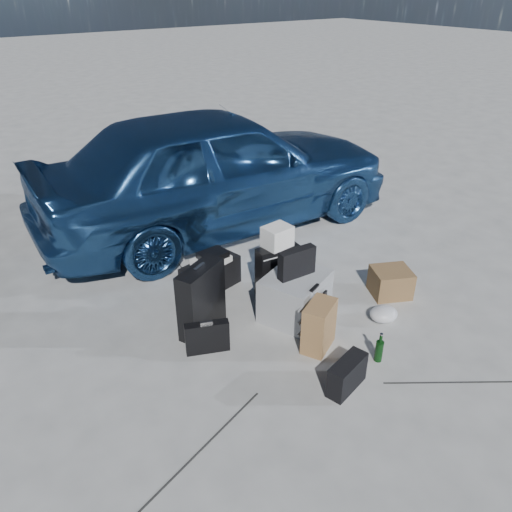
{
  "coord_description": "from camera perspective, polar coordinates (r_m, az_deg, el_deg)",
  "views": [
    {
      "loc": [
        -2.39,
        -2.61,
        2.9
      ],
      "look_at": [
        0.11,
        0.85,
        0.52
      ],
      "focal_mm": 35.0,
      "sensor_mm": 36.0,
      "label": 1
    }
  ],
  "objects": [
    {
      "name": "plastic_bag",
      "position": [
        4.99,
        14.4,
        -6.42
      ],
      "size": [
        0.32,
        0.29,
        0.15
      ],
      "primitive_type": "ellipsoid",
      "rotation": [
        0.0,
        0.0,
        -0.24
      ],
      "color": "silver",
      "rests_on": "ground"
    },
    {
      "name": "flat_box_white",
      "position": [
        5.17,
        -5.14,
        -0.51
      ],
      "size": [
        0.4,
        0.34,
        0.06
      ],
      "primitive_type": "cube",
      "rotation": [
        0.0,
        0.0,
        0.21
      ],
      "color": "white",
      "rests_on": "duffel_bag"
    },
    {
      "name": "briefcase",
      "position": [
        4.45,
        -5.59,
        -9.23
      ],
      "size": [
        0.39,
        0.23,
        0.3
      ],
      "primitive_type": "cube",
      "rotation": [
        0.0,
        0.0,
        -0.4
      ],
      "color": "black",
      "rests_on": "ground"
    },
    {
      "name": "kraft_bag",
      "position": [
        4.46,
        7.21,
        -7.95
      ],
      "size": [
        0.4,
        0.34,
        0.46
      ],
      "primitive_type": "cube",
      "rotation": [
        0.0,
        0.0,
        0.47
      ],
      "color": "#936640",
      "rests_on": "ground"
    },
    {
      "name": "suitcase_left",
      "position": [
        4.6,
        -6.26,
        -4.96
      ],
      "size": [
        0.55,
        0.39,
        0.67
      ],
      "primitive_type": "cube",
      "rotation": [
        0.0,
        0.0,
        0.43
      ],
      "color": "black",
      "rests_on": "ground"
    },
    {
      "name": "car",
      "position": [
        6.45,
        -4.44,
        9.98
      ],
      "size": [
        4.75,
        2.17,
        1.58
      ],
      "primitive_type": "imported",
      "rotation": [
        0.0,
        0.0,
        1.5
      ],
      "color": "#2B5A96",
      "rests_on": "ground"
    },
    {
      "name": "white_carton",
      "position": [
        5.0,
        2.44,
        2.24
      ],
      "size": [
        0.29,
        0.24,
        0.22
      ],
      "primitive_type": "cube",
      "rotation": [
        0.0,
        0.0,
        0.08
      ],
      "color": "white",
      "rests_on": "suitcase_right"
    },
    {
      "name": "messenger_bag",
      "position": [
        4.15,
        10.36,
        -13.2
      ],
      "size": [
        0.41,
        0.24,
        0.27
      ],
      "primitive_type": "cube",
      "rotation": [
        0.0,
        0.0,
        0.24
      ],
      "color": "black",
      "rests_on": "ground"
    },
    {
      "name": "cardboard_box",
      "position": [
        5.36,
        15.14,
        -2.91
      ],
      "size": [
        0.49,
        0.47,
        0.29
      ],
      "primitive_type": "cube",
      "rotation": [
        0.0,
        0.0,
        -0.46
      ],
      "color": "brown",
      "rests_on": "ground"
    },
    {
      "name": "suitcase_right",
      "position": [
        5.16,
        2.42,
        -1.56
      ],
      "size": [
        0.46,
        0.21,
        0.53
      ],
      "primitive_type": "cube",
      "rotation": [
        0.0,
        0.0,
        -0.12
      ],
      "color": "black",
      "rests_on": "ground"
    },
    {
      "name": "pelican_case",
      "position": [
        4.84,
        4.49,
        -4.57
      ],
      "size": [
        0.75,
        0.69,
        0.45
      ],
      "primitive_type": "cube",
      "rotation": [
        0.0,
        0.0,
        0.36
      ],
      "color": "#ADB0B3",
      "rests_on": "ground"
    },
    {
      "name": "duffel_bag",
      "position": [
        5.28,
        -5.2,
        -2.24
      ],
      "size": [
        0.68,
        0.4,
        0.32
      ],
      "primitive_type": "cube",
      "rotation": [
        0.0,
        0.0,
        0.2
      ],
      "color": "black",
      "rests_on": "ground"
    },
    {
      "name": "ground",
      "position": [
        4.58,
        5.26,
        -10.34
      ],
      "size": [
        60.0,
        60.0,
        0.0
      ],
      "primitive_type": "plane",
      "color": "#BCBBB6",
      "rests_on": "ground"
    },
    {
      "name": "laptop_bag",
      "position": [
        4.65,
        4.69,
        -0.76
      ],
      "size": [
        0.38,
        0.12,
        0.28
      ],
      "primitive_type": "cube",
      "rotation": [
        0.0,
        0.0,
        -0.06
      ],
      "color": "black",
      "rests_on": "pelican_case"
    },
    {
      "name": "flat_box_black",
      "position": [
        5.15,
        -4.96,
        0.14
      ],
      "size": [
        0.3,
        0.23,
        0.06
      ],
      "primitive_type": "cube",
      "rotation": [
        0.0,
        0.0,
        0.07
      ],
      "color": "black",
      "rests_on": "flat_box_white"
    },
    {
      "name": "green_bottle",
      "position": [
        4.46,
        13.93,
        -10.15
      ],
      "size": [
        0.09,
        0.09,
        0.27
      ],
      "primitive_type": "cylinder",
      "rotation": [
        0.0,
        0.0,
        -0.28
      ],
      "color": "black",
      "rests_on": "ground"
    }
  ]
}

